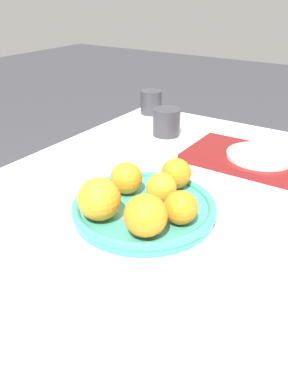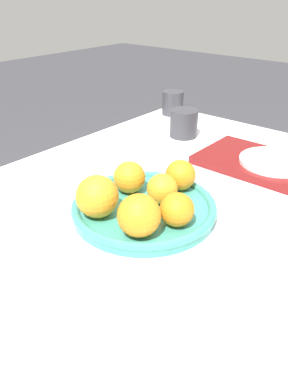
{
  "view_description": "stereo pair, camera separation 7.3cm",
  "coord_description": "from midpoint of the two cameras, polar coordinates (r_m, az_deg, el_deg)",
  "views": [
    {
      "loc": [
        0.22,
        -0.75,
        1.18
      ],
      "look_at": [
        -0.14,
        -0.21,
        0.82
      ],
      "focal_mm": 35.0,
      "sensor_mm": 36.0,
      "label": 1
    },
    {
      "loc": [
        0.28,
        -0.7,
        1.18
      ],
      "look_at": [
        -0.14,
        -0.21,
        0.82
      ],
      "focal_mm": 35.0,
      "sensor_mm": 36.0,
      "label": 2
    }
  ],
  "objects": [
    {
      "name": "orange_5",
      "position": [
        0.7,
        -4.18,
        -0.77
      ],
      "size": [
        0.08,
        0.08,
        0.08
      ],
      "color": "orange",
      "rests_on": "fruit_platter"
    },
    {
      "name": "cup_0",
      "position": [
        1.15,
        7.92,
        10.3
      ],
      "size": [
        0.08,
        0.08,
        0.08
      ],
      "color": "#333338",
      "rests_on": "table"
    },
    {
      "name": "cup_1",
      "position": [
        1.36,
        5.98,
        13.33
      ],
      "size": [
        0.07,
        0.07,
        0.08
      ],
      "color": "#333338",
      "rests_on": "table"
    },
    {
      "name": "table",
      "position": [
        1.1,
        15.32,
        -18.3
      ],
      "size": [
        1.12,
        0.88,
        0.77
      ],
      "color": "white",
      "rests_on": "ground_plane"
    },
    {
      "name": "side_plate",
      "position": [
        0.99,
        21.28,
        4.32
      ],
      "size": [
        0.17,
        0.17,
        0.01
      ],
      "color": "white",
      "rests_on": "serving_tray"
    },
    {
      "name": "orange_1",
      "position": [
        0.64,
        2.5,
        -3.71
      ],
      "size": [
        0.08,
        0.08,
        0.08
      ],
      "color": "orange",
      "rests_on": "fruit_platter"
    },
    {
      "name": "serving_tray",
      "position": [
        1.0,
        21.13,
        3.54
      ],
      "size": [
        0.37,
        0.2,
        0.02
      ],
      "color": "maroon",
      "rests_on": "table"
    },
    {
      "name": "fruit_platter",
      "position": [
        0.75,
        2.8,
        -2.44
      ],
      "size": [
        0.29,
        0.29,
        0.03
      ],
      "color": "teal",
      "rests_on": "table"
    },
    {
      "name": "orange_4",
      "position": [
        0.8,
        8.19,
        2.5
      ],
      "size": [
        0.07,
        0.07,
        0.07
      ],
      "color": "orange",
      "rests_on": "fruit_platter"
    },
    {
      "name": "orange_0",
      "position": [
        0.75,
        5.61,
        0.4
      ],
      "size": [
        0.06,
        0.06,
        0.06
      ],
      "color": "orange",
      "rests_on": "fruit_platter"
    },
    {
      "name": "orange_3",
      "position": [
        0.68,
        8.13,
        -2.77
      ],
      "size": [
        0.06,
        0.06,
        0.06
      ],
      "color": "orange",
      "rests_on": "fruit_platter"
    },
    {
      "name": "orange_2",
      "position": [
        0.78,
        0.44,
        2.19
      ],
      "size": [
        0.07,
        0.07,
        0.07
      ],
      "color": "orange",
      "rests_on": "fruit_platter"
    }
  ]
}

